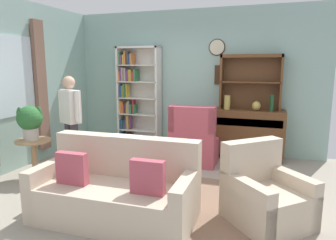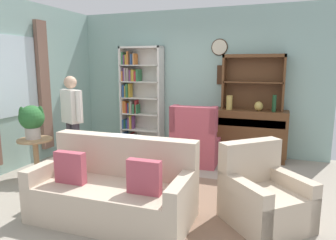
{
  "view_description": "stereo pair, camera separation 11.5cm",
  "coord_description": "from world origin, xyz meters",
  "px_view_note": "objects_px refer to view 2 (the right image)",
  "views": [
    {
      "loc": [
        1.52,
        -3.94,
        1.73
      ],
      "look_at": [
        0.1,
        0.2,
        0.95
      ],
      "focal_mm": 33.06,
      "sensor_mm": 36.0,
      "label": 1
    },
    {
      "loc": [
        1.63,
        -3.9,
        1.73
      ],
      "look_at": [
        0.1,
        0.2,
        0.95
      ],
      "focal_mm": 33.06,
      "sensor_mm": 36.0,
      "label": 2
    }
  ],
  "objects_px": {
    "bookshelf": "(138,97)",
    "wingback_chair": "(195,143)",
    "sideboard": "(250,132)",
    "vase_tall": "(229,102)",
    "couch_floral": "(114,191)",
    "vase_round": "(259,106)",
    "bottle_wine": "(274,103)",
    "coffee_table": "(141,168)",
    "book_stack": "(133,160)",
    "person_reading": "(72,117)",
    "potted_plant_large": "(32,119)",
    "sideboard_hutch": "(254,74)",
    "armchair_floral": "(263,198)",
    "plant_stand": "(36,154)"
  },
  "relations": [
    {
      "from": "bookshelf",
      "to": "sideboard_hutch",
      "type": "bearing_deg",
      "value": 0.65
    },
    {
      "from": "armchair_floral",
      "to": "sideboard_hutch",
      "type": "bearing_deg",
      "value": 98.79
    },
    {
      "from": "couch_floral",
      "to": "book_stack",
      "type": "relative_size",
      "value": 8.49
    },
    {
      "from": "vase_tall",
      "to": "book_stack",
      "type": "height_order",
      "value": "vase_tall"
    },
    {
      "from": "bottle_wine",
      "to": "person_reading",
      "type": "height_order",
      "value": "person_reading"
    },
    {
      "from": "vase_tall",
      "to": "person_reading",
      "type": "xyz_separation_m",
      "value": [
        -2.23,
        -1.64,
        -0.14
      ]
    },
    {
      "from": "bookshelf",
      "to": "potted_plant_large",
      "type": "height_order",
      "value": "bookshelf"
    },
    {
      "from": "person_reading",
      "to": "book_stack",
      "type": "relative_size",
      "value": 7.28
    },
    {
      "from": "sideboard",
      "to": "person_reading",
      "type": "height_order",
      "value": "person_reading"
    },
    {
      "from": "armchair_floral",
      "to": "coffee_table",
      "type": "height_order",
      "value": "armchair_floral"
    },
    {
      "from": "bookshelf",
      "to": "sideboard",
      "type": "bearing_deg",
      "value": -2.05
    },
    {
      "from": "wingback_chair",
      "to": "person_reading",
      "type": "xyz_separation_m",
      "value": [
        -1.76,
        -1.08,
        0.52
      ]
    },
    {
      "from": "potted_plant_large",
      "to": "vase_tall",
      "type": "bearing_deg",
      "value": 38.02
    },
    {
      "from": "sideboard_hutch",
      "to": "couch_floral",
      "type": "relative_size",
      "value": 0.6
    },
    {
      "from": "vase_tall",
      "to": "bottle_wine",
      "type": "distance_m",
      "value": 0.78
    },
    {
      "from": "person_reading",
      "to": "book_stack",
      "type": "height_order",
      "value": "person_reading"
    },
    {
      "from": "sideboard",
      "to": "wingback_chair",
      "type": "distance_m",
      "value": 1.09
    },
    {
      "from": "vase_tall",
      "to": "couch_floral",
      "type": "xyz_separation_m",
      "value": [
        -0.82,
        -2.78,
        -0.74
      ]
    },
    {
      "from": "bookshelf",
      "to": "vase_round",
      "type": "relative_size",
      "value": 12.35
    },
    {
      "from": "bookshelf",
      "to": "vase_round",
      "type": "height_order",
      "value": "bookshelf"
    },
    {
      "from": "vase_tall",
      "to": "armchair_floral",
      "type": "bearing_deg",
      "value": -71.47
    },
    {
      "from": "couch_floral",
      "to": "person_reading",
      "type": "height_order",
      "value": "person_reading"
    },
    {
      "from": "sideboard_hutch",
      "to": "plant_stand",
      "type": "height_order",
      "value": "sideboard_hutch"
    },
    {
      "from": "bottle_wine",
      "to": "sideboard",
      "type": "bearing_deg",
      "value": 167.11
    },
    {
      "from": "couch_floral",
      "to": "plant_stand",
      "type": "height_order",
      "value": "couch_floral"
    },
    {
      "from": "sideboard_hutch",
      "to": "sideboard",
      "type": "bearing_deg",
      "value": -90.0
    },
    {
      "from": "book_stack",
      "to": "vase_tall",
      "type": "bearing_deg",
      "value": 64.69
    },
    {
      "from": "bottle_wine",
      "to": "armchair_floral",
      "type": "relative_size",
      "value": 0.27
    },
    {
      "from": "book_stack",
      "to": "sideboard_hutch",
      "type": "bearing_deg",
      "value": 58.69
    },
    {
      "from": "sideboard",
      "to": "bottle_wine",
      "type": "distance_m",
      "value": 0.69
    },
    {
      "from": "vase_tall",
      "to": "bookshelf",
      "type": "bearing_deg",
      "value": 175.16
    },
    {
      "from": "potted_plant_large",
      "to": "coffee_table",
      "type": "relative_size",
      "value": 0.65
    },
    {
      "from": "armchair_floral",
      "to": "book_stack",
      "type": "distance_m",
      "value": 1.77
    },
    {
      "from": "vase_round",
      "to": "bottle_wine",
      "type": "distance_m",
      "value": 0.27
    },
    {
      "from": "bookshelf",
      "to": "wingback_chair",
      "type": "height_order",
      "value": "bookshelf"
    },
    {
      "from": "bookshelf",
      "to": "sideboard",
      "type": "xyz_separation_m",
      "value": [
        2.32,
        -0.08,
        -0.55
      ]
    },
    {
      "from": "vase_tall",
      "to": "armchair_floral",
      "type": "distance_m",
      "value": 2.56
    },
    {
      "from": "vase_tall",
      "to": "plant_stand",
      "type": "height_order",
      "value": "vase_tall"
    },
    {
      "from": "bookshelf",
      "to": "coffee_table",
      "type": "distance_m",
      "value": 2.58
    },
    {
      "from": "sideboard",
      "to": "coffee_table",
      "type": "height_order",
      "value": "sideboard"
    },
    {
      "from": "bookshelf",
      "to": "vase_tall",
      "type": "distance_m",
      "value": 1.93
    },
    {
      "from": "couch_floral",
      "to": "book_stack",
      "type": "distance_m",
      "value": 0.77
    },
    {
      "from": "sideboard",
      "to": "potted_plant_large",
      "type": "xyz_separation_m",
      "value": [
        -3.03,
        -2.15,
        0.4
      ]
    },
    {
      "from": "person_reading",
      "to": "book_stack",
      "type": "xyz_separation_m",
      "value": [
        1.27,
        -0.4,
        -0.46
      ]
    },
    {
      "from": "coffee_table",
      "to": "book_stack",
      "type": "distance_m",
      "value": 0.17
    },
    {
      "from": "potted_plant_large",
      "to": "vase_round",
      "type": "bearing_deg",
      "value": 33.33
    },
    {
      "from": "armchair_floral",
      "to": "vase_tall",
      "type": "bearing_deg",
      "value": 108.53
    },
    {
      "from": "vase_round",
      "to": "wingback_chair",
      "type": "bearing_deg",
      "value": -150.17
    },
    {
      "from": "sideboard_hutch",
      "to": "bottle_wine",
      "type": "xyz_separation_m",
      "value": [
        0.39,
        -0.2,
        -0.49
      ]
    },
    {
      "from": "sideboard",
      "to": "vase_round",
      "type": "distance_m",
      "value": 0.52
    }
  ]
}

